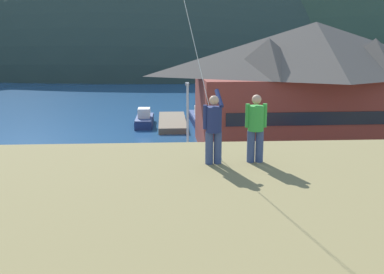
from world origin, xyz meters
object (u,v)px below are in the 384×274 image
at_px(harbor_lodge, 314,82).
at_px(parked_car_back_row_left, 51,201).
at_px(wharf_dock, 172,122).
at_px(person_companion, 256,126).
at_px(parked_car_front_row_end, 346,185).
at_px(parked_car_front_row_silver, 330,239).
at_px(person_kite_flyer, 214,127).
at_px(moored_boat_outer_mooring, 203,118).
at_px(parking_light_pole, 188,128).
at_px(parked_car_back_row_right, 258,195).
at_px(parked_car_lone_by_shed, 164,198).
at_px(parked_car_corner_spot, 198,231).
at_px(moored_boat_wharfside, 144,120).

relative_size(harbor_lodge, parked_car_back_row_left, 5.24).
xyz_separation_m(wharf_dock, person_companion, (1.40, -42.49, 7.83)).
bearing_deg(person_companion, parked_car_front_row_end, 59.93).
distance_m(harbor_lodge, parked_car_front_row_silver, 23.48).
xyz_separation_m(parked_car_front_row_end, person_kite_flyer, (-10.36, -16.11, 7.13)).
bearing_deg(moored_boat_outer_mooring, person_companion, -93.05).
height_order(parking_light_pole, person_companion, person_companion).
bearing_deg(parked_car_back_row_right, moored_boat_outer_mooring, 91.96).
relative_size(harbor_lodge, parked_car_back_row_right, 5.19).
bearing_deg(parked_car_lone_by_shed, parked_car_back_row_left, -178.66).
relative_size(harbor_lodge, parked_car_corner_spot, 5.20).
bearing_deg(parked_car_lone_by_shed, person_companion, -80.54).
bearing_deg(harbor_lodge, moored_boat_wharfside, 143.82).
xyz_separation_m(harbor_lodge, person_kite_flyer, (-12.64, -30.47, 1.94)).
relative_size(moored_boat_wharfside, parked_car_back_row_left, 1.44).
bearing_deg(parked_car_back_row_right, person_kite_flyer, -106.56).
distance_m(wharf_dock, parked_car_front_row_silver, 34.86).
height_order(parked_car_back_row_left, parked_car_front_row_silver, same).
bearing_deg(harbor_lodge, parked_car_back_row_right, -117.67).
bearing_deg(parked_car_corner_spot, moored_boat_outer_mooring, 84.83).
bearing_deg(person_companion, person_kite_flyer, -174.98).
relative_size(parked_car_front_row_silver, person_companion, 2.48).
xyz_separation_m(parking_light_pole, person_kite_flyer, (-0.34, -19.37, 3.94)).
xyz_separation_m(moored_boat_wharfside, person_kite_flyer, (3.63, -42.37, 7.48)).
bearing_deg(parked_car_front_row_silver, harbor_lodge, 74.44).
bearing_deg(parking_light_pole, person_kite_flyer, -91.00).
bearing_deg(parked_car_front_row_silver, wharf_dock, 101.27).
distance_m(harbor_lodge, person_kite_flyer, 33.04).
bearing_deg(person_companion, parked_car_front_row_silver, 56.92).
xyz_separation_m(wharf_dock, moored_boat_outer_mooring, (3.70, 0.61, 0.37)).
bearing_deg(parked_car_back_row_left, person_companion, -57.75).
bearing_deg(moored_boat_outer_mooring, parking_light_pole, -97.29).
bearing_deg(person_companion, harbor_lodge, 69.17).
height_order(moored_boat_outer_mooring, parked_car_lone_by_shed, moored_boat_outer_mooring).
bearing_deg(parking_light_pole, parked_car_lone_by_shed, -108.63).
bearing_deg(parked_car_corner_spot, parked_car_lone_by_shed, 109.18).
bearing_deg(parked_car_lone_by_shed, parked_car_corner_spot, -70.82).
xyz_separation_m(parked_car_lone_by_shed, parked_car_front_row_silver, (7.81, -6.08, 0.00)).
xyz_separation_m(parked_car_front_row_end, parked_car_front_row_silver, (-3.86, -7.70, 0.00)).
xyz_separation_m(parked_car_lone_by_shed, person_kite_flyer, (1.31, -14.48, 7.13)).
bearing_deg(parked_car_lone_by_shed, parked_car_front_row_silver, -37.87).
height_order(parked_car_front_row_silver, parking_light_pole, parking_light_pole).
xyz_separation_m(parked_car_back_row_right, parked_car_front_row_end, (6.00, 1.44, 0.00)).
bearing_deg(moored_boat_outer_mooring, harbor_lodge, -53.98).
xyz_separation_m(parked_car_back_row_right, parked_car_back_row_left, (-12.26, -0.34, 0.00)).
xyz_separation_m(parked_car_front_row_end, parked_car_lone_by_shed, (-11.67, -1.63, 0.00)).
distance_m(parked_car_back_row_right, parked_car_front_row_end, 6.17).
bearing_deg(parked_car_lone_by_shed, parked_car_front_row_end, 7.94).
distance_m(parked_car_back_row_right, parked_car_lone_by_shed, 5.68).
xyz_separation_m(wharf_dock, person_kite_flyer, (0.31, -42.59, 7.85)).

